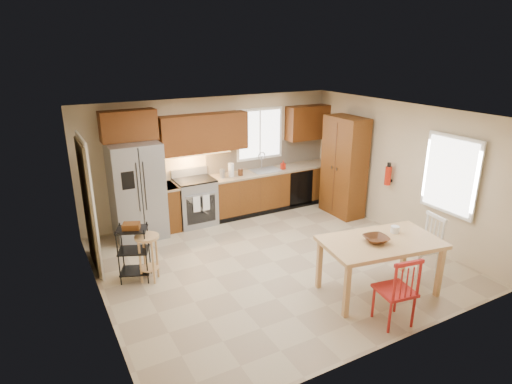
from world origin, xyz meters
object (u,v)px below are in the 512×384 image
Objects in this scene: dining_table at (379,267)px; table_bowl at (376,242)px; refrigerator at (137,191)px; soap_bottle at (283,165)px; table_jar at (395,231)px; chair_red at (395,289)px; utility_cart at (134,253)px; bar_stool at (149,258)px; pantry at (344,167)px; chair_white at (422,246)px; range_stove at (195,202)px; fire_extinguisher at (388,176)px.

dining_table is 0.43m from table_bowl.
refrigerator is 3.18m from soap_bottle.
table_bowl is 0.49m from table_jar.
chair_red reaches higher than table_bowl.
utility_cart is at bearing -157.03° from soap_bottle.
soap_bottle is 3.91m from bar_stool.
pantry is 2.12× the size of chair_red.
chair_red reaches higher than utility_cart.
chair_white is (3.52, -3.59, -0.42)m from refrigerator.
table_bowl reaches higher than bar_stool.
chair_white is at bearing -5.41° from table_jar.
range_stove is 2.10m from soap_bottle.
utility_cart is at bearing 148.76° from bar_stool.
table_bowl is at bearing 78.68° from chair_red.
chair_red is 3.83m from utility_cart.
soap_bottle is at bearing 89.73° from dining_table.
pantry is 3.20m from dining_table.
soap_bottle is at bearing 136.55° from pantry.
utility_cart is (-1.63, -1.64, -0.01)m from range_stove.
chair_red is at bearing -102.69° from soap_bottle.
soap_bottle reaches higher than table_jar.
range_stove is 3.83m from fire_extinguisher.
dining_table is at bearing -54.82° from refrigerator.
range_stove reaches higher than dining_table.
refrigerator is 11.76× the size of table_jar.
dining_table is at bearing -69.04° from range_stove.
chair_white is at bearing 37.62° from chair_red.
refrigerator is at bearing 134.50° from dining_table.
table_jar is (0.72, 0.76, 0.37)m from chair_red.
soap_bottle reaches higher than utility_cart.
table_bowl is (1.31, -3.70, 0.37)m from range_stove.
refrigerator reaches higher than soap_bottle.
bar_stool is at bearing 72.97° from chair_white.
chair_red is (-2.11, -2.32, -0.61)m from fire_extinguisher.
table_bowl is at bearing -12.15° from utility_cart.
refrigerator reaches higher than utility_cart.
pantry reaches higher than fire_extinguisher.
range_stove is at bearing 177.60° from soap_bottle.
refrigerator is 2.41× the size of bar_stool.
table_jar is 0.17× the size of utility_cart.
range_stove is at bearing 147.38° from fire_extinguisher.
refrigerator is 1.81m from bar_stool.
soap_bottle is at bearing 45.92° from utility_cart.
fire_extinguisher is at bearing -32.62° from range_stove.
pantry is at bearing -12.62° from refrigerator.
fire_extinguisher is at bearing -79.22° from pantry.
fire_extinguisher is 2.33× the size of table_jar.
chair_red is at bearing -108.98° from dining_table.
chair_red is 1.11m from table_jar.
chair_white is at bearing -116.62° from fire_extinguisher.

